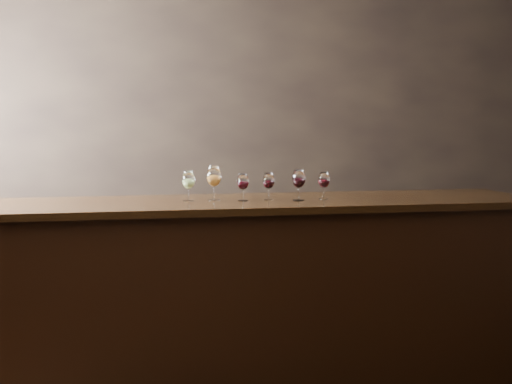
{
  "coord_description": "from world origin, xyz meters",
  "views": [
    {
      "loc": [
        -0.02,
        -3.37,
        1.72
      ],
      "look_at": [
        0.21,
        1.05,
        1.24
      ],
      "focal_mm": 50.0,
      "sensor_mm": 36.0,
      "label": 1
    }
  ],
  "objects_px": {
    "bar_counter": "(265,296)",
    "glass_red_c": "(299,179)",
    "back_bar_shelf": "(207,285)",
    "glass_red_b": "(269,181)",
    "glass_red_d": "(324,180)",
    "glass_red_a": "(243,182)",
    "glass_amber": "(214,177)",
    "glass_white": "(189,181)"
  },
  "relations": [
    {
      "from": "bar_counter",
      "to": "glass_red_c",
      "type": "height_order",
      "value": "glass_red_c"
    },
    {
      "from": "back_bar_shelf",
      "to": "glass_red_b",
      "type": "distance_m",
      "value": 1.38
    },
    {
      "from": "glass_red_d",
      "to": "glass_red_a",
      "type": "bearing_deg",
      "value": -171.36
    },
    {
      "from": "bar_counter",
      "to": "back_bar_shelf",
      "type": "height_order",
      "value": "bar_counter"
    },
    {
      "from": "glass_red_c",
      "to": "glass_red_b",
      "type": "bearing_deg",
      "value": 165.77
    },
    {
      "from": "glass_red_c",
      "to": "glass_red_d",
      "type": "distance_m",
      "value": 0.19
    },
    {
      "from": "back_bar_shelf",
      "to": "glass_amber",
      "type": "distance_m",
      "value": 1.34
    },
    {
      "from": "glass_red_a",
      "to": "glass_white",
      "type": "bearing_deg",
      "value": 179.92
    },
    {
      "from": "glass_red_d",
      "to": "glass_red_b",
      "type": "bearing_deg",
      "value": -175.35
    },
    {
      "from": "glass_white",
      "to": "glass_red_c",
      "type": "relative_size",
      "value": 0.97
    },
    {
      "from": "bar_counter",
      "to": "glass_red_d",
      "type": "height_order",
      "value": "glass_red_d"
    },
    {
      "from": "glass_amber",
      "to": "glass_red_b",
      "type": "xyz_separation_m",
      "value": [
        0.34,
        0.0,
        -0.03
      ]
    },
    {
      "from": "glass_white",
      "to": "glass_amber",
      "type": "distance_m",
      "value": 0.16
    },
    {
      "from": "glass_red_c",
      "to": "glass_red_d",
      "type": "xyz_separation_m",
      "value": [
        0.17,
        0.08,
        -0.02
      ]
    },
    {
      "from": "glass_red_a",
      "to": "glass_red_c",
      "type": "xyz_separation_m",
      "value": [
        0.35,
        0.0,
        0.02
      ]
    },
    {
      "from": "bar_counter",
      "to": "glass_amber",
      "type": "xyz_separation_m",
      "value": [
        -0.32,
        0.01,
        0.76
      ]
    },
    {
      "from": "glass_red_c",
      "to": "glass_amber",
      "type": "bearing_deg",
      "value": 175.45
    },
    {
      "from": "glass_amber",
      "to": "bar_counter",
      "type": "bearing_deg",
      "value": -1.12
    },
    {
      "from": "bar_counter",
      "to": "glass_red_b",
      "type": "xyz_separation_m",
      "value": [
        0.02,
        0.01,
        0.73
      ]
    },
    {
      "from": "glass_white",
      "to": "glass_red_a",
      "type": "xyz_separation_m",
      "value": [
        0.34,
        -0.0,
        -0.01
      ]
    },
    {
      "from": "back_bar_shelf",
      "to": "glass_red_a",
      "type": "relative_size",
      "value": 13.1
    },
    {
      "from": "glass_red_b",
      "to": "bar_counter",
      "type": "bearing_deg",
      "value": -151.14
    },
    {
      "from": "glass_red_b",
      "to": "back_bar_shelf",
      "type": "bearing_deg",
      "value": 112.97
    },
    {
      "from": "back_bar_shelf",
      "to": "glass_red_a",
      "type": "bearing_deg",
      "value": -76.37
    },
    {
      "from": "glass_red_a",
      "to": "glass_red_d",
      "type": "height_order",
      "value": "glass_red_d"
    },
    {
      "from": "glass_white",
      "to": "glass_red_d",
      "type": "bearing_deg",
      "value": 5.22
    },
    {
      "from": "glass_white",
      "to": "glass_red_a",
      "type": "distance_m",
      "value": 0.34
    },
    {
      "from": "glass_red_d",
      "to": "glass_red_c",
      "type": "bearing_deg",
      "value": -155.88
    },
    {
      "from": "glass_amber",
      "to": "glass_red_a",
      "type": "xyz_separation_m",
      "value": [
        0.18,
        -0.04,
        -0.03
      ]
    },
    {
      "from": "bar_counter",
      "to": "glass_red_c",
      "type": "distance_m",
      "value": 0.78
    },
    {
      "from": "back_bar_shelf",
      "to": "glass_red_b",
      "type": "height_order",
      "value": "glass_red_b"
    },
    {
      "from": "glass_red_a",
      "to": "glass_red_b",
      "type": "xyz_separation_m",
      "value": [
        0.16,
        0.05,
        0.0
      ]
    },
    {
      "from": "glass_white",
      "to": "glass_amber",
      "type": "relative_size",
      "value": 0.89
    },
    {
      "from": "glass_white",
      "to": "glass_red_b",
      "type": "height_order",
      "value": "glass_white"
    },
    {
      "from": "bar_counter",
      "to": "glass_red_a",
      "type": "distance_m",
      "value": 0.75
    },
    {
      "from": "back_bar_shelf",
      "to": "glass_red_a",
      "type": "distance_m",
      "value": 1.38
    },
    {
      "from": "glass_red_b",
      "to": "glass_red_a",
      "type": "bearing_deg",
      "value": -163.07
    },
    {
      "from": "bar_counter",
      "to": "glass_white",
      "type": "height_order",
      "value": "glass_white"
    },
    {
      "from": "glass_red_b",
      "to": "glass_red_d",
      "type": "relative_size",
      "value": 0.99
    },
    {
      "from": "glass_white",
      "to": "glass_amber",
      "type": "bearing_deg",
      "value": 15.85
    },
    {
      "from": "glass_white",
      "to": "glass_red_c",
      "type": "height_order",
      "value": "glass_red_c"
    },
    {
      "from": "bar_counter",
      "to": "glass_red_a",
      "type": "relative_size",
      "value": 19.01
    }
  ]
}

